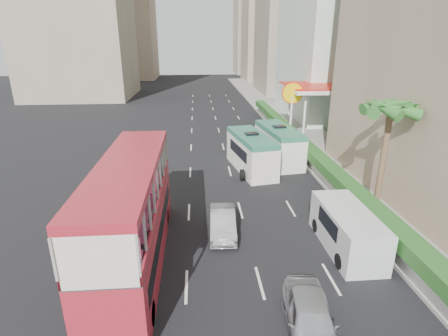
{
  "coord_description": "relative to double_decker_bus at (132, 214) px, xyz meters",
  "views": [
    {
      "loc": [
        -2.96,
        -14.47,
        9.93
      ],
      "look_at": [
        -1.5,
        4.0,
        3.2
      ],
      "focal_mm": 28.0,
      "sensor_mm": 36.0,
      "label": 1
    }
  ],
  "objects": [
    {
      "name": "minibus_near",
      "position": [
        7.35,
        12.21,
        -1.05
      ],
      "size": [
        3.39,
        6.96,
        2.96
      ],
      "primitive_type": "cube",
      "rotation": [
        0.0,
        0.0,
        0.18
      ],
      "color": "silver",
      "rests_on": "ground"
    },
    {
      "name": "car_silver_lane_a",
      "position": [
        4.31,
        2.34,
        -2.53
      ],
      "size": [
        1.53,
        3.95,
        1.28
      ],
      "primitive_type": "imported",
      "rotation": [
        0.0,
        0.0,
        -0.05
      ],
      "color": "#AFB1B6",
      "rests_on": "ground"
    },
    {
      "name": "ground_plane",
      "position": [
        6.0,
        0.0,
        -2.53
      ],
      "size": [
        200.0,
        200.0,
        0.0
      ],
      "primitive_type": "plane",
      "color": "black",
      "rests_on": "ground"
    },
    {
      "name": "panel_van_far",
      "position": [
        10.46,
        20.2,
        -1.62
      ],
      "size": [
        2.09,
        4.63,
        1.81
      ],
      "primitive_type": "cube",
      "rotation": [
        0.0,
        0.0,
        0.06
      ],
      "color": "silver",
      "rests_on": "ground"
    },
    {
      "name": "shell_station",
      "position": [
        16.0,
        23.0,
        0.22
      ],
      "size": [
        6.5,
        8.0,
        5.5
      ],
      "primitive_type": "cube",
      "color": "silver",
      "rests_on": "ground"
    },
    {
      "name": "sidewalk",
      "position": [
        15.0,
        25.0,
        -2.44
      ],
      "size": [
        6.0,
        120.0,
        0.18
      ],
      "primitive_type": "cube",
      "color": "#99968C",
      "rests_on": "ground"
    },
    {
      "name": "panel_van_near",
      "position": [
        10.41,
        0.4,
        -1.49
      ],
      "size": [
        2.1,
        5.21,
        2.08
      ],
      "primitive_type": "cube",
      "rotation": [
        0.0,
        0.0,
        0.0
      ],
      "color": "silver",
      "rests_on": "ground"
    },
    {
      "name": "minibus_far",
      "position": [
        10.06,
        14.26,
        -1.03
      ],
      "size": [
        3.14,
        7.02,
        3.01
      ],
      "primitive_type": "cube",
      "rotation": [
        0.0,
        0.0,
        0.13
      ],
      "color": "silver",
      "rests_on": "ground"
    },
    {
      "name": "van_asset",
      "position": [
        7.31,
        13.5,
        -2.53
      ],
      "size": [
        3.17,
        5.18,
        1.34
      ],
      "primitive_type": "imported",
      "rotation": [
        0.0,
        0.0,
        0.21
      ],
      "color": "silver",
      "rests_on": "ground"
    },
    {
      "name": "tower_far_b",
      "position": [
        23.0,
        104.0,
        17.47
      ],
      "size": [
        14.0,
        14.0,
        40.0
      ],
      "primitive_type": "cube",
      "color": "gray",
      "rests_on": "ground"
    },
    {
      "name": "kerb_wall",
      "position": [
        12.2,
        14.0,
        -1.85
      ],
      "size": [
        0.3,
        44.0,
        1.0
      ],
      "primitive_type": "cube",
      "color": "silver",
      "rests_on": "sidewalk"
    },
    {
      "name": "hedge",
      "position": [
        12.2,
        14.0,
        -1.0
      ],
      "size": [
        1.1,
        44.0,
        0.7
      ],
      "primitive_type": "cube",
      "color": "#2D6626",
      "rests_on": "kerb_wall"
    },
    {
      "name": "car_silver_lane_b",
      "position": [
        6.84,
        -5.02,
        -2.53
      ],
      "size": [
        2.25,
        4.46,
        1.46
      ],
      "primitive_type": "imported",
      "rotation": [
        0.0,
        0.0,
        -0.13
      ],
      "color": "#AFB1B6",
      "rests_on": "ground"
    },
    {
      "name": "palm_tree",
      "position": [
        13.8,
        4.0,
        0.85
      ],
      "size": [
        0.36,
        0.36,
        6.4
      ],
      "primitive_type": "cylinder",
      "color": "brown",
      "rests_on": "sidewalk"
    },
    {
      "name": "double_decker_bus",
      "position": [
        0.0,
        0.0,
        0.0
      ],
      "size": [
        2.5,
        11.0,
        5.06
      ],
      "primitive_type": "cube",
      "color": "#A7202C",
      "rests_on": "ground"
    }
  ]
}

